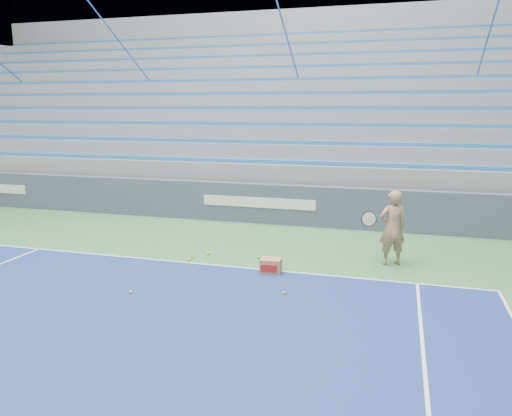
# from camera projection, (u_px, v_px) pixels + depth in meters

# --- Properties ---
(sponsor_barrier) EXTENTS (30.00, 0.32, 1.10)m
(sponsor_barrier) POSITION_uv_depth(u_px,v_px,m) (260.00, 203.00, 13.90)
(sponsor_barrier) COLOR #3D475E
(sponsor_barrier) RESTS_ON ground
(bleachers) EXTENTS (31.00, 9.15, 7.30)m
(bleachers) POSITION_uv_depth(u_px,v_px,m) (300.00, 129.00, 18.93)
(bleachers) COLOR gray
(bleachers) RESTS_ON ground
(tennis_player) EXTENTS (0.94, 0.90, 1.55)m
(tennis_player) POSITION_uv_depth(u_px,v_px,m) (392.00, 228.00, 10.14)
(tennis_player) COLOR tan
(tennis_player) RESTS_ON ground
(ball_box) EXTENTS (0.41, 0.33, 0.30)m
(ball_box) POSITION_uv_depth(u_px,v_px,m) (271.00, 266.00, 9.71)
(ball_box) COLOR #A4744F
(ball_box) RESTS_ON ground
(tennis_ball_0) EXTENTS (0.07, 0.07, 0.07)m
(tennis_ball_0) POSITION_uv_depth(u_px,v_px,m) (208.00, 253.00, 10.93)
(tennis_ball_0) COLOR #C4D32B
(tennis_ball_0) RESTS_ON ground
(tennis_ball_1) EXTENTS (0.07, 0.07, 0.07)m
(tennis_ball_1) POSITION_uv_depth(u_px,v_px,m) (192.00, 257.00, 10.70)
(tennis_ball_1) COLOR #C4D32B
(tennis_ball_1) RESTS_ON ground
(tennis_ball_2) EXTENTS (0.07, 0.07, 0.07)m
(tennis_ball_2) POSITION_uv_depth(u_px,v_px,m) (259.00, 257.00, 10.66)
(tennis_ball_2) COLOR #C4D32B
(tennis_ball_2) RESTS_ON ground
(tennis_ball_3) EXTENTS (0.07, 0.07, 0.07)m
(tennis_ball_3) POSITION_uv_depth(u_px,v_px,m) (189.00, 259.00, 10.51)
(tennis_ball_3) COLOR #C4D32B
(tennis_ball_3) RESTS_ON ground
(tennis_ball_4) EXTENTS (0.07, 0.07, 0.07)m
(tennis_ball_4) POSITION_uv_depth(u_px,v_px,m) (131.00, 292.00, 8.65)
(tennis_ball_4) COLOR #C4D32B
(tennis_ball_4) RESTS_ON ground
(tennis_ball_5) EXTENTS (0.07, 0.07, 0.07)m
(tennis_ball_5) POSITION_uv_depth(u_px,v_px,m) (284.00, 293.00, 8.63)
(tennis_ball_5) COLOR #C4D32B
(tennis_ball_5) RESTS_ON ground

